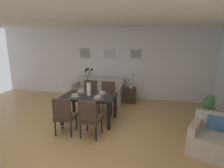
% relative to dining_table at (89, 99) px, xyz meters
% --- Properties ---
extents(ground_plane, '(9.00, 9.00, 0.00)m').
position_rel_dining_table_xyz_m(ground_plane, '(0.07, -0.90, -0.65)').
color(ground_plane, tan).
extents(back_wall_panel, '(9.00, 0.10, 2.60)m').
position_rel_dining_table_xyz_m(back_wall_panel, '(0.07, 2.35, 0.65)').
color(back_wall_panel, silver).
rests_on(back_wall_panel, ground).
extents(ceiling_panel, '(9.00, 7.20, 0.08)m').
position_rel_dining_table_xyz_m(ceiling_panel, '(0.07, -0.50, 1.99)').
color(ceiling_panel, white).
extents(dining_table, '(1.40, 0.89, 0.74)m').
position_rel_dining_table_xyz_m(dining_table, '(0.00, 0.00, 0.00)').
color(dining_table, black).
rests_on(dining_table, ground).
extents(dining_chair_near_left, '(0.47, 0.47, 0.92)m').
position_rel_dining_table_xyz_m(dining_chair_near_left, '(-0.31, -0.85, -0.14)').
color(dining_chair_near_left, '#3D2D23').
rests_on(dining_chair_near_left, ground).
extents(dining_chair_near_right, '(0.46, 0.46, 0.92)m').
position_rel_dining_table_xyz_m(dining_chair_near_right, '(-0.30, 0.86, -0.14)').
color(dining_chair_near_right, '#3D2D23').
rests_on(dining_chair_near_right, ground).
extents(dining_chair_far_left, '(0.46, 0.46, 0.92)m').
position_rel_dining_table_xyz_m(dining_chair_far_left, '(0.31, -0.85, -0.14)').
color(dining_chair_far_left, '#3D2D23').
rests_on(dining_chair_far_left, ground).
extents(dining_chair_far_right, '(0.45, 0.45, 0.92)m').
position_rel_dining_table_xyz_m(dining_chair_far_right, '(0.29, 0.83, -0.14)').
color(dining_chair_far_right, '#3D2D23').
rests_on(dining_chair_far_right, ground).
extents(centerpiece_vase, '(0.21, 0.23, 0.73)m').
position_rel_dining_table_xyz_m(centerpiece_vase, '(0.00, 0.00, 0.37)').
color(centerpiece_vase, white).
rests_on(centerpiece_vase, dining_table).
extents(placemat_near_left, '(0.32, 0.32, 0.01)m').
position_rel_dining_table_xyz_m(placemat_near_left, '(-0.31, -0.20, 0.09)').
color(placemat_near_left, '#4C4742').
rests_on(placemat_near_left, dining_table).
extents(bowl_near_left, '(0.17, 0.17, 0.07)m').
position_rel_dining_table_xyz_m(bowl_near_left, '(-0.32, -0.20, 0.13)').
color(bowl_near_left, '#B2ADA3').
rests_on(bowl_near_left, dining_table).
extents(placemat_near_right, '(0.32, 0.32, 0.01)m').
position_rel_dining_table_xyz_m(placemat_near_right, '(-0.31, 0.20, 0.09)').
color(placemat_near_right, '#4C4742').
rests_on(placemat_near_right, dining_table).
extents(bowl_near_right, '(0.17, 0.17, 0.07)m').
position_rel_dining_table_xyz_m(bowl_near_right, '(-0.32, 0.20, 0.13)').
color(bowl_near_right, '#B2ADA3').
rests_on(bowl_near_right, dining_table).
extents(placemat_far_left, '(0.32, 0.32, 0.01)m').
position_rel_dining_table_xyz_m(placemat_far_left, '(0.32, -0.20, 0.09)').
color(placemat_far_left, '#4C4742').
rests_on(placemat_far_left, dining_table).
extents(bowl_far_left, '(0.17, 0.17, 0.07)m').
position_rel_dining_table_xyz_m(bowl_far_left, '(0.32, -0.20, 0.13)').
color(bowl_far_left, '#B2ADA3').
rests_on(bowl_far_left, dining_table).
extents(placemat_far_right, '(0.32, 0.32, 0.01)m').
position_rel_dining_table_xyz_m(placemat_far_right, '(0.32, 0.20, 0.09)').
color(placemat_far_right, '#4C4742').
rests_on(placemat_far_right, dining_table).
extents(bowl_far_right, '(0.17, 0.17, 0.07)m').
position_rel_dining_table_xyz_m(bowl_far_right, '(0.32, 0.20, 0.13)').
color(bowl_far_right, '#B2ADA3').
rests_on(bowl_far_right, dining_table).
extents(sofa, '(1.80, 0.84, 0.80)m').
position_rel_dining_table_xyz_m(sofa, '(-0.31, 1.80, -0.37)').
color(sofa, '#B2A899').
rests_on(sofa, ground).
extents(side_table, '(0.36, 0.36, 0.52)m').
position_rel_dining_table_xyz_m(side_table, '(0.88, 1.82, -0.39)').
color(side_table, '#33261E').
rests_on(side_table, ground).
extents(table_lamp, '(0.22, 0.22, 0.51)m').
position_rel_dining_table_xyz_m(table_lamp, '(0.88, 1.82, 0.24)').
color(table_lamp, beige).
rests_on(table_lamp, side_table).
extents(armchair, '(1.04, 1.04, 0.75)m').
position_rel_dining_table_xyz_m(armchair, '(2.89, -0.81, -0.36)').
color(armchair, '#B7A893').
rests_on(armchair, ground).
extents(framed_picture_left, '(0.40, 0.03, 0.37)m').
position_rel_dining_table_xyz_m(framed_picture_left, '(-0.97, 2.28, 1.02)').
color(framed_picture_left, '#B2ADA3').
extents(framed_picture_center, '(0.41, 0.03, 0.30)m').
position_rel_dining_table_xyz_m(framed_picture_center, '(0.00, 2.28, 1.02)').
color(framed_picture_center, '#B2ADA3').
extents(framed_picture_right, '(0.42, 0.03, 0.32)m').
position_rel_dining_table_xyz_m(framed_picture_right, '(0.97, 2.28, 1.02)').
color(framed_picture_right, '#B2ADA3').
extents(potted_plant, '(0.36, 0.36, 0.67)m').
position_rel_dining_table_xyz_m(potted_plant, '(3.23, 1.06, -0.28)').
color(potted_plant, silver).
rests_on(potted_plant, ground).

